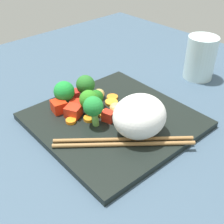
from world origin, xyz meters
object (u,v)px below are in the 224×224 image
Objects in this scene: broccoli_floret_0 at (89,100)px; chopstick_pair at (124,142)px; drinking_glass at (200,58)px; rice_mound at (141,115)px; carrot_slice_4 at (71,121)px; square_plate at (114,120)px.

chopstick_pair is (-11.50, 1.54, -2.76)cm from broccoli_floret_0.
drinking_glass is at bearing 52.74° from chopstick_pair.
rice_mound is 0.94× the size of drinking_glass.
chopstick_pair is at bearing -164.80° from carrot_slice_4.
drinking_glass is at bearing -97.95° from broccoli_floret_0.
rice_mound is at bearing 103.37° from drinking_glass.
rice_mound is at bearing -165.77° from broccoli_floret_0.
square_plate is 8.10cm from rice_mound.
broccoli_floret_0 is at bearing 14.23° from rice_mound.
rice_mound is 11.67cm from broccoli_floret_0.
rice_mound reaches higher than broccoli_floret_0.
square_plate is 2.91× the size of rice_mound.
rice_mound is 5.63cm from chopstick_pair.
drinking_glass reaches higher than broccoli_floret_0.
carrot_slice_4 is at bearing 57.79° from square_plate.
square_plate is 5.54× the size of broccoli_floret_0.
rice_mound reaches higher than chopstick_pair.
rice_mound is (-6.72, -0.36, 4.51)cm from square_plate.
chopstick_pair reaches higher than square_plate.
square_plate is 2.73× the size of drinking_glass.
drinking_glass is at bearing -76.63° from rice_mound.
square_plate is 1.43× the size of chopstick_pair.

